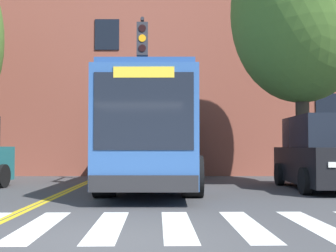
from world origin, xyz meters
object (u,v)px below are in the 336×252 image
city_bus (154,133)px  car_black_far_lane (323,155)px  traffic_light_overhead (142,74)px  street_tree_curbside_large (301,12)px

city_bus → car_black_far_lane: bearing=-14.9°
city_bus → traffic_light_overhead: 2.04m
city_bus → car_black_far_lane: size_ratio=2.28×
traffic_light_overhead → city_bus: bearing=56.8°
car_black_far_lane → traffic_light_overhead: traffic_light_overhead is taller
traffic_light_overhead → street_tree_curbside_large: (5.31, 0.12, 2.12)m
car_black_far_lane → traffic_light_overhead: size_ratio=0.91×
car_black_far_lane → city_bus: bearing=165.1°
car_black_far_lane → street_tree_curbside_large: bearing=109.4°
car_black_far_lane → traffic_light_overhead: bearing=171.2°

